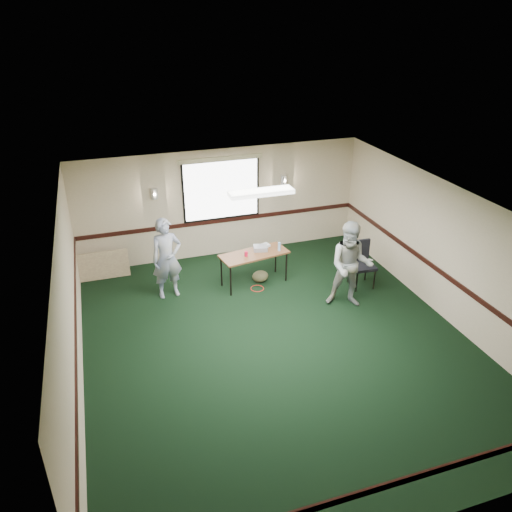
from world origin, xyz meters
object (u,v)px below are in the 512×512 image
object	(u,v)px
folding_table	(254,256)
person_left	(167,258)
projector	(260,248)
conference_chair	(361,260)
person_right	(351,265)

from	to	relation	value
folding_table	person_left	size ratio (longest dim) A/B	0.89
projector	conference_chair	distance (m)	2.26
conference_chair	person_right	size ratio (longest dim) A/B	0.55
folding_table	person_right	world-z (taller)	person_right
conference_chair	person_right	bearing A→B (deg)	-129.61
person_right	folding_table	bearing A→B (deg)	163.08
folding_table	person_left	xyz separation A→B (m)	(-1.91, 0.09, 0.19)
folding_table	person_left	distance (m)	1.92
projector	conference_chair	xyz separation A→B (m)	(2.07, -0.87, -0.21)
folding_table	person_left	bearing A→B (deg)	167.68
folding_table	projector	world-z (taller)	projector
person_right	projector	bearing A→B (deg)	157.53
conference_chair	person_left	bearing A→B (deg)	171.70
conference_chair	person_left	size ratio (longest dim) A/B	0.58
folding_table	conference_chair	distance (m)	2.38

